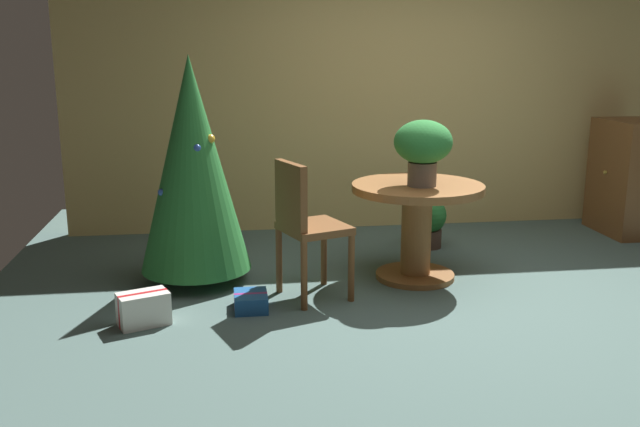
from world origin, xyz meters
TOP-DOWN VIEW (x-y plane):
  - ground_plane at (0.00, 0.00)m, footprint 6.60×6.60m
  - back_wall_panel at (0.00, 2.20)m, footprint 6.00×0.10m
  - round_dining_table at (-0.21, 0.58)m, footprint 0.95×0.95m
  - flower_vase at (-0.20, 0.51)m, footprint 0.41×0.41m
  - wooden_chair_left at (-1.06, 0.27)m, footprint 0.52×0.54m
  - holiday_tree at (-1.80, 0.74)m, footprint 0.79×0.79m
  - gift_box_cream at (-2.10, -0.06)m, footprint 0.34×0.28m
  - gift_box_blue at (-1.44, 0.11)m, footprint 0.22×0.27m
  - wooden_cabinet at (2.08, 1.59)m, footprint 0.53×0.69m
  - potted_plant at (0.12, 1.37)m, footprint 0.31×0.31m

SIDE VIEW (x-z plane):
  - ground_plane at x=0.00m, z-range 0.00..0.00m
  - gift_box_blue at x=-1.44m, z-range 0.00..0.11m
  - gift_box_cream at x=-2.10m, z-range 0.00..0.21m
  - potted_plant at x=0.12m, z-range 0.02..0.45m
  - round_dining_table at x=-0.21m, z-range 0.13..0.83m
  - wooden_cabinet at x=2.08m, z-range 0.00..1.04m
  - wooden_chair_left at x=-1.06m, z-range 0.07..1.01m
  - holiday_tree at x=-1.80m, z-range 0.05..1.67m
  - flower_vase at x=-0.20m, z-range 0.76..1.23m
  - back_wall_panel at x=0.00m, z-range 0.00..2.60m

